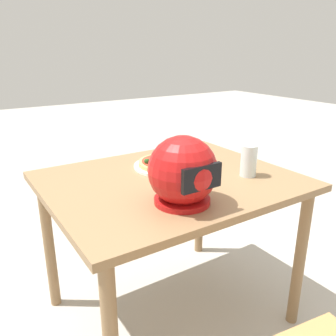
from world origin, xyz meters
name	(u,v)px	position (x,y,z in m)	size (l,w,h in m)	color
ground_plane	(170,311)	(0.00, 0.00, 0.00)	(14.00, 14.00, 0.00)	#B2ADA3
dining_table	(170,196)	(0.00, 0.00, 0.62)	(1.03, 0.85, 0.70)	olive
pizza_plate	(166,166)	(-0.06, -0.13, 0.71)	(0.30, 0.30, 0.01)	white
pizza	(166,162)	(-0.06, -0.13, 0.73)	(0.26, 0.26, 0.05)	tan
motorcycle_helmet	(183,172)	(0.10, 0.24, 0.82)	(0.25, 0.25, 0.25)	#B21414
drinking_glass	(249,161)	(-0.30, 0.16, 0.77)	(0.07, 0.07, 0.14)	silver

